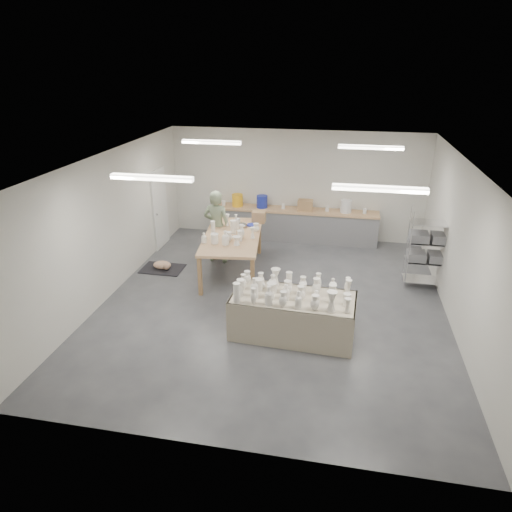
% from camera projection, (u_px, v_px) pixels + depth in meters
% --- Properties ---
extents(room, '(8.00, 8.02, 3.00)m').
position_uv_depth(room, '(270.00, 207.00, 8.88)').
color(room, '#424449').
rests_on(room, ground).
extents(back_counter, '(4.60, 0.60, 1.24)m').
position_uv_depth(back_counter, '(293.00, 223.00, 12.73)').
color(back_counter, tan).
rests_on(back_counter, ground).
extents(wire_shelf, '(0.88, 0.48, 1.80)m').
position_uv_depth(wire_shelf, '(428.00, 248.00, 9.95)').
color(wire_shelf, silver).
rests_on(wire_shelf, ground).
extents(drying_table, '(2.28, 1.17, 1.16)m').
position_uv_depth(drying_table, '(293.00, 313.00, 8.32)').
color(drying_table, olive).
rests_on(drying_table, ground).
extents(work_table, '(1.57, 2.67, 1.33)m').
position_uv_depth(work_table, '(234.00, 234.00, 10.65)').
color(work_table, tan).
rests_on(work_table, ground).
extents(rug, '(1.00, 0.70, 0.02)m').
position_uv_depth(rug, '(163.00, 269.00, 11.11)').
color(rug, black).
rests_on(rug, ground).
extents(cat, '(0.52, 0.44, 0.19)m').
position_uv_depth(cat, '(163.00, 265.00, 11.05)').
color(cat, white).
rests_on(cat, rug).
extents(potter, '(0.71, 0.50, 1.83)m').
position_uv_depth(potter, '(217.00, 227.00, 11.21)').
color(potter, gray).
rests_on(potter, ground).
extents(red_stool, '(0.42, 0.42, 0.35)m').
position_uv_depth(red_stool, '(220.00, 245.00, 11.69)').
color(red_stool, '#B4192F').
rests_on(red_stool, ground).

